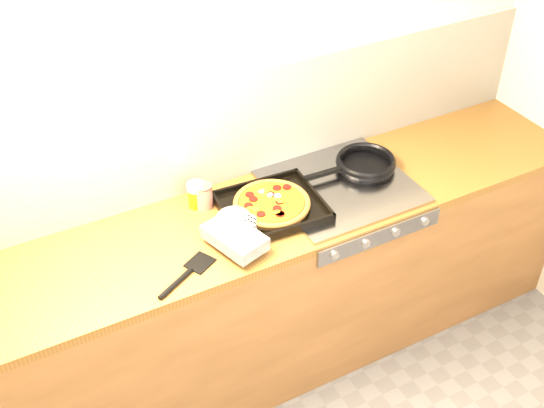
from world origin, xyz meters
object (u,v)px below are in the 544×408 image
tomato_can (204,196)px  juice_glass (196,195)px  frying_pan (364,163)px  pizza_on_tray (261,212)px

tomato_can → juice_glass: bearing=146.8°
frying_pan → juice_glass: bearing=171.4°
tomato_can → pizza_on_tray: bearing=-49.5°
pizza_on_tray → frying_pan: 0.58m
pizza_on_tray → tomato_can: bearing=130.5°
tomato_can → frying_pan: bearing=-7.6°
frying_pan → juice_glass: (-0.77, 0.12, 0.02)m
pizza_on_tray → juice_glass: 0.29m
frying_pan → tomato_can: size_ratio=4.15×
pizza_on_tray → frying_pan: pizza_on_tray is taller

